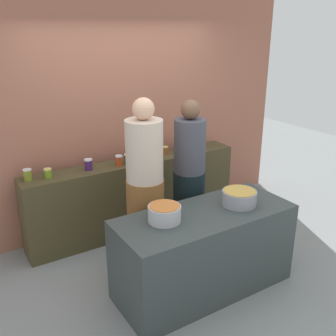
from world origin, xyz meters
TOP-DOWN VIEW (x-y plane):
  - ground at (0.00, 0.00)m, footprint 12.00×12.00m
  - storefront_wall at (0.00, 1.45)m, footprint 4.80×0.12m
  - display_shelf at (0.00, 1.10)m, footprint 2.70×0.36m
  - prep_table at (0.00, -0.30)m, footprint 1.70×0.70m
  - preserve_jar_0 at (-1.23, 1.13)m, footprint 0.09×0.09m
  - preserve_jar_1 at (-1.03, 1.10)m, footprint 0.08×0.08m
  - preserve_jar_2 at (-0.58, 1.10)m, footprint 0.09×0.09m
  - preserve_jar_3 at (-0.23, 1.04)m, footprint 0.08×0.08m
  - preserve_jar_4 at (-0.12, 1.05)m, footprint 0.07×0.07m
  - preserve_jar_5 at (0.05, 1.15)m, footprint 0.09×0.09m
  - preserve_jar_6 at (0.15, 1.09)m, footprint 0.08×0.08m
  - preserve_jar_7 at (0.44, 1.12)m, footprint 0.07×0.07m
  - preserve_jar_8 at (0.64, 1.15)m, footprint 0.09×0.09m
  - preserve_jar_9 at (0.93, 1.06)m, footprint 0.07×0.07m
  - preserve_jar_10 at (1.05, 1.16)m, footprint 0.09×0.09m
  - cooking_pot_left at (-0.40, -0.23)m, footprint 0.29×0.29m
  - cooking_pot_center at (0.38, -0.32)m, footprint 0.33×0.33m
  - cook_with_tongs at (-0.29, 0.31)m, footprint 0.38×0.38m
  - cook_in_cap at (0.29, 0.38)m, footprint 0.35×0.35m

SIDE VIEW (x-z plane):
  - ground at x=0.00m, z-range 0.00..0.00m
  - prep_table at x=0.00m, z-range 0.00..0.81m
  - display_shelf at x=0.00m, z-range 0.00..0.91m
  - cook_in_cap at x=0.29m, z-range -0.08..1.65m
  - cook_with_tongs at x=-0.29m, z-range -0.08..1.72m
  - cooking_pot_center at x=0.38m, z-range 0.81..0.96m
  - cooking_pot_left at x=-0.40m, z-range 0.81..0.96m
  - preserve_jar_7 at x=0.44m, z-range 0.91..1.01m
  - preserve_jar_10 at x=1.05m, z-range 0.91..1.01m
  - preserve_jar_1 at x=-1.03m, z-range 0.91..1.01m
  - preserve_jar_9 at x=0.93m, z-range 0.91..1.01m
  - preserve_jar_5 at x=0.05m, z-range 0.91..1.02m
  - preserve_jar_4 at x=-0.12m, z-range 0.91..1.03m
  - preserve_jar_6 at x=0.15m, z-range 0.91..1.03m
  - preserve_jar_3 at x=-0.23m, z-range 0.91..1.03m
  - preserve_jar_0 at x=-1.23m, z-range 0.91..1.03m
  - preserve_jar_2 at x=-0.58m, z-range 0.91..1.04m
  - preserve_jar_8 at x=0.64m, z-range 0.91..1.04m
  - storefront_wall at x=0.00m, z-range 0.00..3.00m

